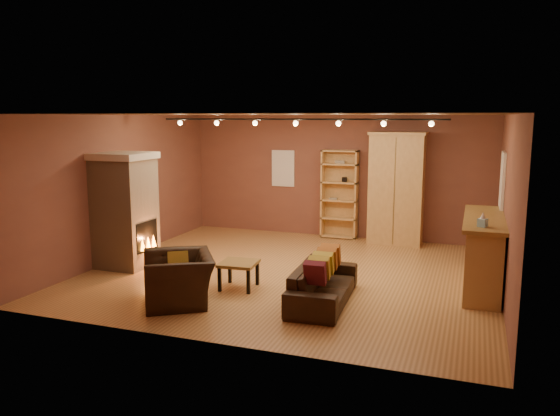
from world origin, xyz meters
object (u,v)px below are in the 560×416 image
at_px(armoire, 396,188).
at_px(armchair, 178,270).
at_px(bar_counter, 483,252).
at_px(coffee_table, 239,266).
at_px(fireplace, 125,210).
at_px(loveseat, 323,277).
at_px(bookcase, 340,193).

xyz_separation_m(armoire, armchair, (-2.50, -5.01, -0.73)).
relative_size(bar_counter, coffee_table, 3.90).
height_order(fireplace, armchair, fireplace).
xyz_separation_m(armoire, loveseat, (-0.47, -4.27, -0.84)).
xyz_separation_m(fireplace, coffee_table, (2.52, -0.54, -0.69)).
relative_size(armoire, bar_counter, 1.00).
height_order(fireplace, bookcase, fireplace).
distance_m(fireplace, bar_counter, 6.31).
bearing_deg(bar_counter, bookcase, 136.73).
height_order(bar_counter, armchair, bar_counter).
bearing_deg(armoire, fireplace, -141.55).
bearing_deg(bookcase, coffee_table, -98.50).
height_order(armoire, armchair, armoire).
bearing_deg(armoire, bookcase, 171.11).
height_order(bookcase, coffee_table, bookcase).
bearing_deg(loveseat, bar_counter, -58.23).
bearing_deg(armchair, loveseat, 76.29).
height_order(bookcase, bar_counter, bookcase).
xyz_separation_m(loveseat, armchair, (-2.04, -0.74, 0.11)).
bearing_deg(bar_counter, fireplace, -172.34).
xyz_separation_m(loveseat, coffee_table, (-1.47, 0.19, -0.02)).
distance_m(loveseat, armchair, 2.17).
xyz_separation_m(fireplace, bar_counter, (6.24, 0.84, -0.47)).
height_order(bookcase, loveseat, bookcase).
distance_m(bookcase, armchair, 5.38).
height_order(loveseat, coffee_table, loveseat).
relative_size(fireplace, loveseat, 1.09).
bearing_deg(fireplace, coffee_table, -12.04).
relative_size(loveseat, armchair, 1.43).
bearing_deg(loveseat, coffee_table, 79.36).
distance_m(bookcase, bar_counter, 4.26).
relative_size(armoire, armchair, 1.81).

